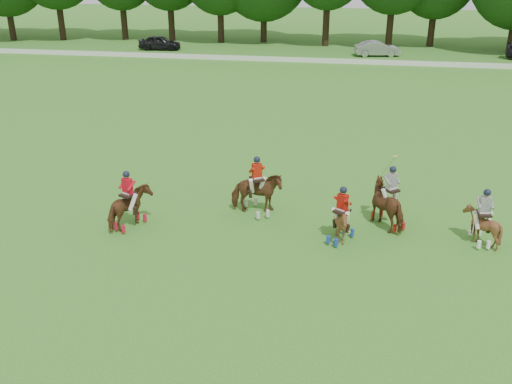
% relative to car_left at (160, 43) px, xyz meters
% --- Properties ---
extents(ground, '(180.00, 180.00, 0.00)m').
position_rel_car_left_xyz_m(ground, '(16.75, -42.50, -0.73)').
color(ground, '#2C6F1F').
rests_on(ground, ground).
extents(boundary_rail, '(120.00, 0.10, 0.44)m').
position_rel_car_left_xyz_m(boundary_rail, '(16.75, -4.50, -0.51)').
color(boundary_rail, white).
rests_on(boundary_rail, ground).
extents(car_left, '(4.40, 2.02, 1.46)m').
position_rel_car_left_xyz_m(car_left, '(0.00, 0.00, 0.00)').
color(car_left, black).
rests_on(car_left, ground).
extents(car_mid, '(4.54, 2.29, 1.43)m').
position_rel_car_left_xyz_m(car_mid, '(22.06, 0.00, -0.02)').
color(car_mid, '#97979C').
rests_on(car_mid, ground).
extents(polo_red_a, '(1.51, 2.04, 2.28)m').
position_rel_car_left_xyz_m(polo_red_a, '(11.94, -39.23, 0.09)').
color(polo_red_a, '#522B15').
rests_on(polo_red_a, ground).
extents(polo_red_b, '(2.20, 2.12, 2.40)m').
position_rel_car_left_xyz_m(polo_red_b, '(16.46, -37.20, 0.14)').
color(polo_red_b, '#522B15').
rests_on(polo_red_b, ground).
extents(polo_red_c, '(1.64, 1.69, 2.14)m').
position_rel_car_left_xyz_m(polo_red_c, '(19.83, -39.04, 0.02)').
color(polo_red_c, '#522B15').
rests_on(polo_red_c, ground).
extents(polo_stripe_a, '(2.00, 2.19, 2.96)m').
position_rel_car_left_xyz_m(polo_stripe_a, '(21.57, -37.46, 0.16)').
color(polo_stripe_a, '#522B15').
rests_on(polo_stripe_a, ground).
extents(polo_stripe_b, '(1.25, 1.37, 2.11)m').
position_rel_car_left_xyz_m(polo_stripe_b, '(24.75, -38.36, 0.01)').
color(polo_stripe_b, '#522B15').
rests_on(polo_stripe_b, ground).
extents(polo_ball, '(0.09, 0.09, 0.09)m').
position_rel_car_left_xyz_m(polo_ball, '(19.60, -39.06, -0.69)').
color(polo_ball, white).
rests_on(polo_ball, ground).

